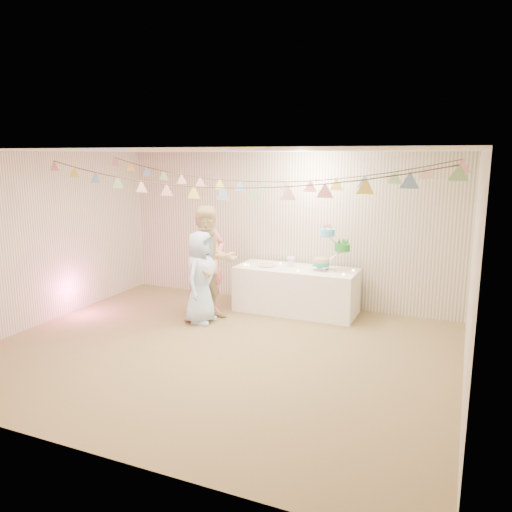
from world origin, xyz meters
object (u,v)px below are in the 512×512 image
at_px(person_adult_b, 210,264).
at_px(table, 296,290).
at_px(person_child, 201,277).
at_px(cake_stand, 331,249).
at_px(person_adult_a, 207,262).

bearing_deg(person_adult_b, table, -6.43).
bearing_deg(person_child, person_adult_b, -20.48).
xyz_separation_m(cake_stand, person_adult_a, (-1.84, -0.72, -0.23)).
bearing_deg(person_adult_b, person_adult_a, 82.73).
distance_m(cake_stand, person_adult_a, 1.99).
relative_size(table, person_adult_b, 1.10).
xyz_separation_m(table, person_adult_b, (-1.11, -0.90, 0.53)).
relative_size(cake_stand, person_adult_b, 0.38).
bearing_deg(person_adult_a, person_adult_b, -110.92).
bearing_deg(person_adult_b, person_child, -155.98).
relative_size(person_adult_a, person_adult_b, 0.97).
bearing_deg(table, person_adult_b, -140.88).
bearing_deg(cake_stand, person_adult_a, -158.47).
bearing_deg(person_adult_a, cake_stand, -37.67).
distance_m(person_adult_b, person_child, 0.26).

